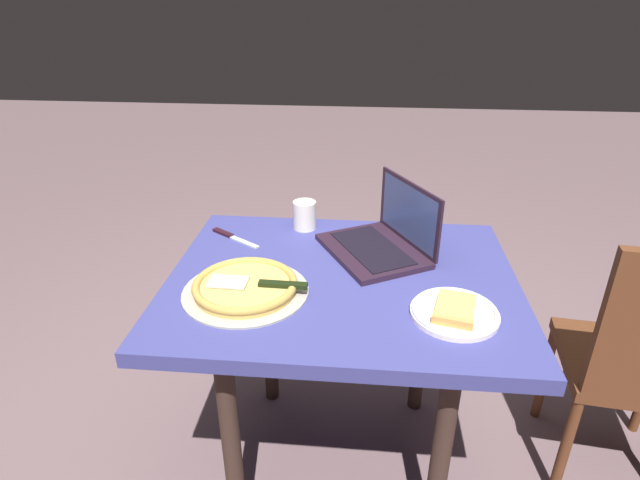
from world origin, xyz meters
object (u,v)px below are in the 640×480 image
(dining_table, at_px, (342,303))
(table_knife, at_px, (231,236))
(drink_cup, at_px, (305,215))
(pizza_plate, at_px, (455,312))
(laptop, at_px, (383,239))
(pizza_tray, at_px, (246,287))

(dining_table, xyz_separation_m, table_knife, (-0.39, 0.22, 0.10))
(dining_table, xyz_separation_m, drink_cup, (-0.15, 0.32, 0.14))
(pizza_plate, relative_size, table_knife, 1.22)
(dining_table, relative_size, laptop, 2.43)
(laptop, xyz_separation_m, pizza_tray, (-0.38, -0.28, -0.02))
(pizza_plate, xyz_separation_m, pizza_tray, (-0.56, 0.07, 0.00))
(laptop, xyz_separation_m, drink_cup, (-0.27, 0.15, 0.01))
(dining_table, xyz_separation_m, laptop, (0.12, 0.17, 0.14))
(laptop, distance_m, table_knife, 0.51)
(dining_table, relative_size, table_knife, 5.47)
(pizza_tray, bearing_deg, laptop, 36.58)
(pizza_tray, height_order, table_knife, pizza_tray)
(dining_table, relative_size, pizza_plate, 4.47)
(dining_table, distance_m, pizza_plate, 0.36)
(pizza_plate, relative_size, pizza_tray, 0.65)
(dining_table, relative_size, pizza_tray, 2.89)
(laptop, height_order, pizza_plate, laptop)
(laptop, bearing_deg, table_knife, 173.88)
(dining_table, xyz_separation_m, pizza_tray, (-0.26, -0.11, 0.11))
(drink_cup, bearing_deg, pizza_plate, -48.20)
(table_knife, xyz_separation_m, drink_cup, (0.24, 0.10, 0.05))
(pizza_tray, xyz_separation_m, drink_cup, (0.11, 0.44, 0.03))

